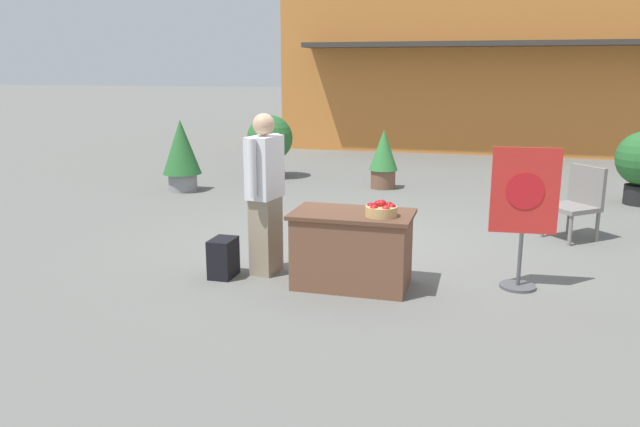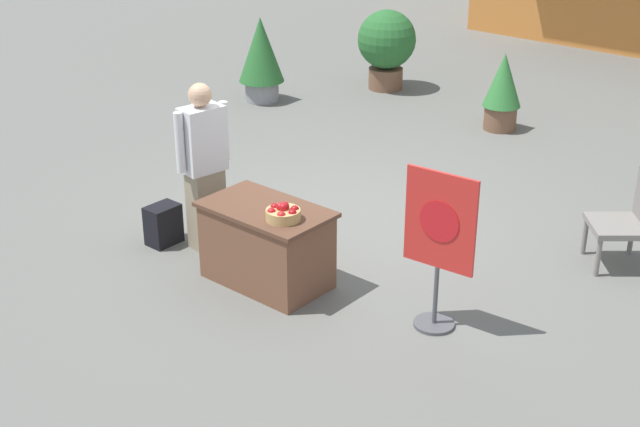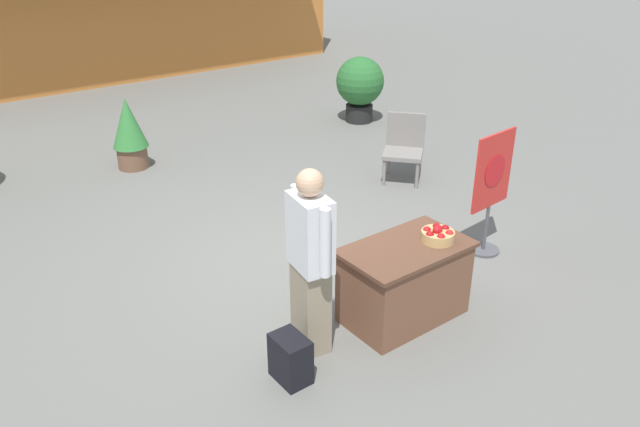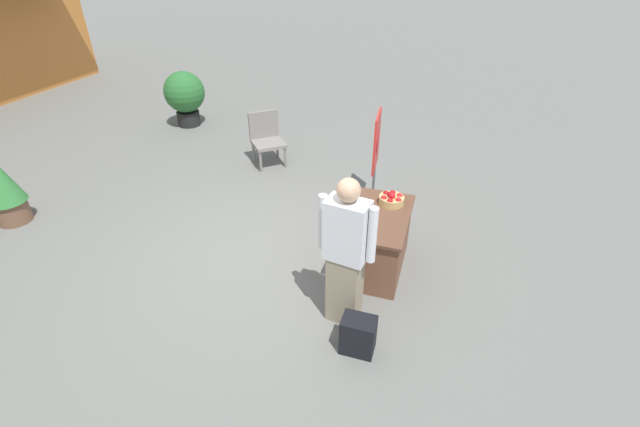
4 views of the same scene
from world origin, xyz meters
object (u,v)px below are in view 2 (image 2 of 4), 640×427
at_px(apple_basket, 283,213).
at_px(display_table, 267,245).
at_px(potted_plant_near_right, 503,89).
at_px(potted_plant_far_left, 261,56).
at_px(backpack, 163,225).
at_px(potted_plant_near_left, 387,44).
at_px(person_visitor, 204,166).
at_px(poster_board, 439,242).
at_px(patio_chair, 631,217).

bearing_deg(apple_basket, display_table, 163.13).
bearing_deg(potted_plant_near_right, potted_plant_far_left, -160.89).
distance_m(display_table, backpack, 1.40).
distance_m(backpack, potted_plant_far_left, 5.03).
relative_size(display_table, potted_plant_near_left, 0.96).
distance_m(apple_basket, person_visitor, 1.32).
relative_size(person_visitor, backpack, 4.13).
relative_size(person_visitor, potted_plant_near_left, 1.37).
distance_m(poster_board, potted_plant_near_right, 5.45).
distance_m(patio_chair, potted_plant_far_left, 6.69).
bearing_deg(display_table, potted_plant_far_left, 134.46).
height_order(display_table, potted_plant_near_left, potted_plant_near_left).
relative_size(display_table, apple_basket, 3.90).
distance_m(display_table, patio_chair, 3.53).
distance_m(backpack, potted_plant_near_left, 6.23).
xyz_separation_m(poster_board, potted_plant_near_right, (-2.24, 4.97, -0.23)).
xyz_separation_m(apple_basket, potted_plant_near_right, (-0.89, 5.43, -0.26)).
distance_m(person_visitor, backpack, 0.82).
height_order(poster_board, patio_chair, poster_board).
relative_size(potted_plant_near_right, potted_plant_far_left, 0.84).
bearing_deg(potted_plant_far_left, apple_basket, -44.09).
height_order(display_table, backpack, display_table).
bearing_deg(display_table, person_visitor, 171.10).
height_order(backpack, poster_board, poster_board).
bearing_deg(potted_plant_near_left, apple_basket, -61.09).
distance_m(patio_chair, potted_plant_near_right, 4.11).
bearing_deg(display_table, backpack, -176.01).
relative_size(apple_basket, poster_board, 0.22).
bearing_deg(potted_plant_near_left, potted_plant_far_left, -120.95).
bearing_deg(potted_plant_far_left, potted_plant_near_left, 59.05).
relative_size(poster_board, patio_chair, 1.51).
xyz_separation_m(person_visitor, potted_plant_far_left, (-3.07, 3.98, -0.18)).
bearing_deg(person_visitor, potted_plant_near_right, 94.40).
xyz_separation_m(person_visitor, potted_plant_near_left, (-2.01, 5.74, -0.16)).
distance_m(apple_basket, backpack, 1.81).
bearing_deg(potted_plant_near_right, apple_basket, -80.70).
height_order(backpack, potted_plant_near_right, potted_plant_near_right).
relative_size(apple_basket, backpack, 0.74).
xyz_separation_m(apple_basket, backpack, (-1.69, -0.00, -0.63)).
height_order(poster_board, potted_plant_near_left, poster_board).
xyz_separation_m(display_table, apple_basket, (0.31, -0.09, 0.45)).
bearing_deg(apple_basket, person_visitor, 169.17).
distance_m(apple_basket, potted_plant_near_right, 5.51).
height_order(poster_board, potted_plant_near_right, poster_board).
distance_m(backpack, patio_chair, 4.66).
xyz_separation_m(person_visitor, poster_board, (2.65, 0.21, -0.08)).
distance_m(backpack, poster_board, 3.13).
relative_size(patio_chair, potted_plant_near_left, 0.75).
relative_size(display_table, poster_board, 0.85).
xyz_separation_m(backpack, patio_chair, (3.83, 2.64, 0.31)).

